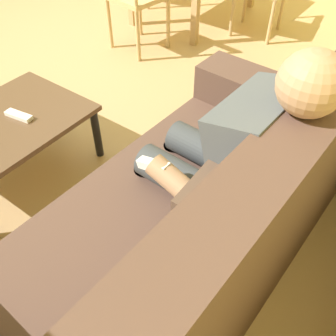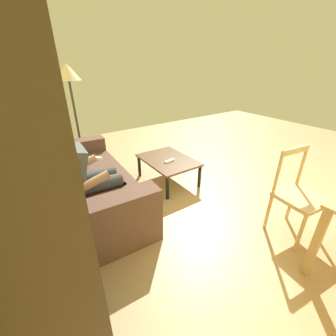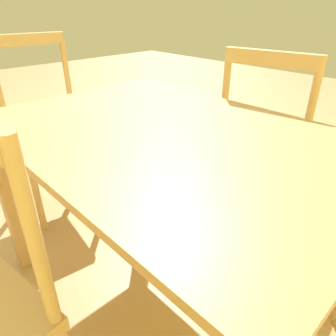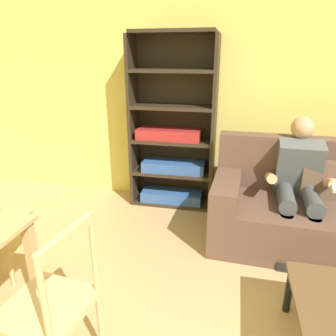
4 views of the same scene
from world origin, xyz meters
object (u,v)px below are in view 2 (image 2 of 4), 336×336
at_px(tv_remote, 169,161).
at_px(bookshelf, 38,269).
at_px(floor_lamp, 69,83).
at_px(dining_chair_facing_couch, 298,196).
at_px(couch, 86,184).
at_px(person_lounging, 86,175).
at_px(coffee_table, 168,162).

relative_size(tv_remote, bookshelf, 0.09).
bearing_deg(floor_lamp, bookshelf, 162.62).
bearing_deg(tv_remote, dining_chair_facing_couch, -172.40).
height_order(couch, dining_chair_facing_couch, couch).
bearing_deg(person_lounging, tv_remote, -82.83).
height_order(coffee_table, dining_chair_facing_couch, dining_chair_facing_couch).
bearing_deg(person_lounging, floor_lamp, -11.80).
xyz_separation_m(person_lounging, bookshelf, (-1.30, 0.56, 0.21)).
bearing_deg(person_lounging, bookshelf, 156.68).
relative_size(coffee_table, tv_remote, 5.33).
distance_m(dining_chair_facing_couch, floor_lamp, 3.43).
relative_size(couch, coffee_table, 2.33).
xyz_separation_m(bookshelf, floor_lamp, (2.78, -0.87, 0.63)).
xyz_separation_m(coffee_table, dining_chair_facing_couch, (-1.72, -0.47, 0.13)).
xyz_separation_m(coffee_table, bookshelf, (-1.55, 1.84, 0.47)).
relative_size(coffee_table, dining_chair_facing_couch, 0.94).
bearing_deg(bookshelf, couch, -20.78).
bearing_deg(bookshelf, floor_lamp, -17.38).
height_order(person_lounging, dining_chair_facing_couch, person_lounging).
distance_m(coffee_table, dining_chair_facing_couch, 1.79).
bearing_deg(tv_remote, floor_lamp, 25.66).
bearing_deg(coffee_table, couch, 88.85).
xyz_separation_m(couch, tv_remote, (-0.11, -1.21, 0.06)).
relative_size(couch, bookshelf, 1.08).
xyz_separation_m(tv_remote, dining_chair_facing_couch, (-1.63, -0.50, 0.08)).
distance_m(coffee_table, floor_lamp, 1.92).
xyz_separation_m(couch, bookshelf, (-1.57, 0.60, 0.47)).
height_order(bookshelf, floor_lamp, bookshelf).
xyz_separation_m(coffee_table, tv_remote, (-0.09, 0.03, 0.06)).
height_order(person_lounging, tv_remote, person_lounging).
xyz_separation_m(person_lounging, tv_remote, (0.16, -1.24, -0.21)).
distance_m(person_lounging, bookshelf, 1.43).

